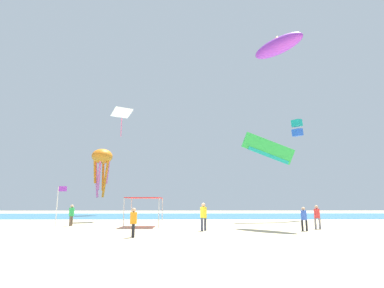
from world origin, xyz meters
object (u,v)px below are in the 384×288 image
canopy_tent (145,199)px  person_rightmost (133,220)px  person_leftmost (304,217)px  kite_inflatable_purple (278,46)px  person_far_shore (72,213)px  banner_flag (58,203)px  person_near_tent (204,214)px  kite_diamond_white (122,114)px  kite_octopus_orange (102,159)px  person_central (317,215)px  kite_parafoil_green (268,149)px  kite_box_teal (297,128)px

canopy_tent → person_rightmost: 7.82m
person_leftmost → kite_inflatable_purple: bearing=-57.7°
person_rightmost → person_far_shore: bearing=21.4°
banner_flag → person_near_tent: bearing=2.7°
person_leftmost → kite_diamond_white: size_ratio=0.51×
kite_octopus_orange → kite_inflatable_purple: bearing=107.8°
canopy_tent → person_central: canopy_tent is taller
banner_flag → kite_inflatable_purple: (17.25, 5.37, 14.61)m
person_central → kite_octopus_orange: size_ratio=0.23×
person_rightmost → kite_parafoil_green: 19.87m
person_near_tent → kite_box_teal: (12.05, 13.92, 9.64)m
person_central → kite_box_teal: size_ratio=0.81×
person_leftmost → kite_inflatable_purple: size_ratio=0.31×
person_far_shore → kite_diamond_white: bearing=-10.9°
person_rightmost → kite_inflatable_purple: 21.28m
kite_diamond_white → kite_box_teal: size_ratio=1.49×
person_far_shore → kite_parafoil_green: 20.39m
kite_inflatable_purple → kite_octopus_orange: size_ratio=0.70×
canopy_tent → kite_octopus_orange: bearing=113.8°
kite_diamond_white → kite_inflatable_purple: bearing=-56.4°
kite_inflatable_purple → kite_octopus_orange: (-21.91, 21.27, -7.80)m
kite_box_teal → kite_octopus_orange: kite_box_teal is taller
person_near_tent → kite_octopus_orange: size_ratio=0.25×
kite_parafoil_green → kite_octopus_orange: bearing=139.4°
person_near_tent → banner_flag: 9.90m
kite_parafoil_green → kite_diamond_white: (-16.31, 2.09, 4.44)m
person_near_tent → kite_diamond_white: (-8.76, 12.73, 10.93)m
kite_inflatable_purple → kite_parafoil_green: bearing=-39.0°
person_leftmost → kite_parafoil_green: 12.73m
person_central → person_rightmost: 13.65m
kite_parafoil_green → banner_flag: bearing=-153.0°
person_leftmost → banner_flag: bearing=38.6°
person_near_tent → kite_inflatable_purple: bearing=-10.3°
person_rightmost → kite_diamond_white: 20.58m
banner_flag → kite_box_teal: 27.68m
person_far_shore → banner_flag: (0.93, -5.12, 0.83)m
person_near_tent → person_rightmost: (-4.15, -3.99, -0.16)m
kite_diamond_white → kite_octopus_orange: size_ratio=0.42×
person_far_shore → kite_inflatable_purple: (18.18, 0.25, 15.44)m
person_central → person_rightmost: size_ratio=1.06×
person_leftmost → kite_box_teal: 17.94m
canopy_tent → banner_flag: (-5.25, -4.18, -0.34)m
canopy_tent → kite_octopus_orange: (-9.91, 22.46, 6.47)m
person_central → person_far_shore: bearing=-152.5°
person_leftmost → person_near_tent: bearing=36.1°
person_central → kite_box_teal: bearing=111.5°
canopy_tent → person_rightmost: canopy_tent is taller
kite_parafoil_green → kite_octopus_orange: size_ratio=0.77×
person_near_tent → kite_parafoil_green: bearing=10.7°
person_central → person_leftmost: bearing=-98.4°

